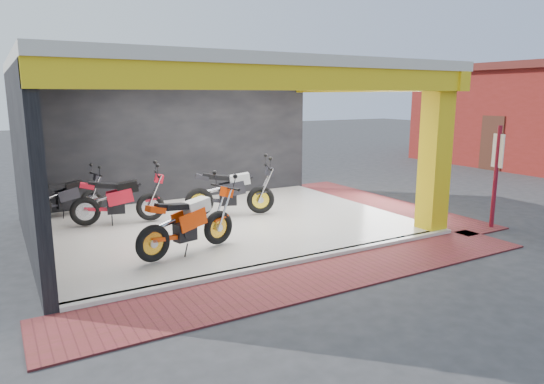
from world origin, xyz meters
The scene contains 16 objects.
ground centered at (0.00, 0.00, 0.00)m, with size 80.00×80.00×0.00m, color #2D2D30.
showroom_floor centered at (0.00, 2.00, 0.05)m, with size 8.00×6.00×0.10m, color white.
showroom_ceiling centered at (0.00, 2.00, 3.60)m, with size 8.40×6.40×0.20m, color beige.
back_wall centered at (0.00, 5.10, 1.75)m, with size 8.20×0.20×3.50m, color black.
left_wall centered at (-4.10, 2.00, 1.75)m, with size 0.20×6.20×3.50m, color black.
corner_column centered at (3.75, -0.75, 1.75)m, with size 0.50×0.50×3.50m, color gold.
header_beam_front centered at (0.00, -1.00, 3.30)m, with size 8.40×0.30×0.40m, color gold.
header_beam_right centered at (4.00, 2.00, 3.30)m, with size 0.30×6.40×0.40m, color gold.
floor_kerb centered at (0.00, -1.02, 0.05)m, with size 8.00×0.20×0.10m, color white.
paver_front centered at (0.00, -1.80, 0.01)m, with size 9.00×1.40×0.03m, color maroon.
paver_right centered at (4.80, 2.00, 0.01)m, with size 1.40×7.00×0.03m, color maroon.
signpost centered at (5.23, -1.22, 1.29)m, with size 0.09×0.33×2.36m.
moto_hero centered at (-0.90, 0.43, 0.79)m, with size 2.26×0.84×1.38m, color #E63E09, non-canonical shape.
moto_row_a centered at (1.03, 2.23, 0.81)m, with size 2.32×0.86×1.42m, color black, non-canonical shape.
moto_row_b centered at (-1.53, 2.91, 0.77)m, with size 2.20×0.82×1.35m, color red, non-canonical shape.
moto_row_d centered at (-2.57, 4.50, 0.68)m, with size 1.90×0.70×1.16m, color black, non-canonical shape.
Camera 1 is at (-4.58, -8.06, 3.02)m, focal length 32.00 mm.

